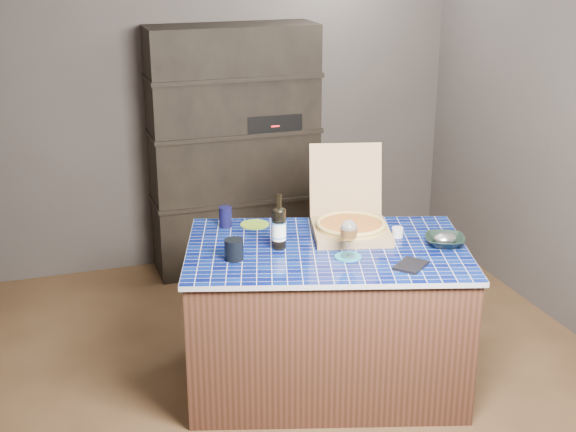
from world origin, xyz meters
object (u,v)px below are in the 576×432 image
object	(u,v)px
bowl	(445,241)
pizza_box	(350,223)
mead_bottle	(279,227)
wine_glass	(349,232)
dvd_case	(411,265)
kitchen_island	(326,316)

from	to	relation	value
bowl	pizza_box	bearing A→B (deg)	142.17
mead_bottle	wine_glass	size ratio (longest dim) A/B	1.50
dvd_case	wine_glass	bearing A→B (deg)	-169.71
pizza_box	wine_glass	bearing A→B (deg)	-99.64
pizza_box	wine_glass	xyz separation A→B (m)	(-0.14, -0.32, 0.08)
pizza_box	bowl	bearing A→B (deg)	-23.45
mead_bottle	dvd_case	size ratio (longest dim) A/B	1.68
pizza_box	bowl	world-z (taller)	pizza_box
wine_glass	mead_bottle	bearing A→B (deg)	141.52
pizza_box	bowl	distance (m)	0.53
pizza_box	dvd_case	bearing A→B (deg)	-63.39
bowl	kitchen_island	bearing A→B (deg)	164.71
kitchen_island	pizza_box	bearing A→B (deg)	54.85
mead_bottle	bowl	xyz separation A→B (m)	(0.86, -0.25, -0.09)
kitchen_island	pizza_box	distance (m)	0.54
kitchen_island	dvd_case	distance (m)	0.64
kitchen_island	wine_glass	bearing A→B (deg)	-54.28
mead_bottle	pizza_box	bearing A→B (deg)	9.84
mead_bottle	wine_glass	bearing A→B (deg)	-38.48
bowl	dvd_case	bearing A→B (deg)	-145.91
kitchen_island	dvd_case	bearing A→B (deg)	-33.63
kitchen_island	wine_glass	xyz separation A→B (m)	(0.06, -0.16, 0.55)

